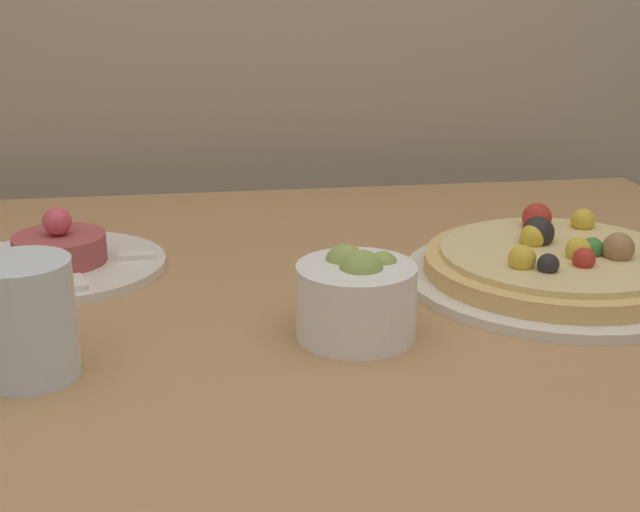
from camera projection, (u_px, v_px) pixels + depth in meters
The scene contains 5 objects.
dining_table at pixel (317, 405), 0.91m from camera, with size 1.06×0.87×0.78m.
pizza_plate at pixel (558, 266), 0.91m from camera, with size 0.31×0.31×0.06m.
tartare_plate at pixel (61, 258), 0.95m from camera, with size 0.22×0.22×0.07m.
small_bowl at pixel (357, 296), 0.78m from camera, with size 0.11×0.11×0.08m.
drinking_glass at pixel (26, 319), 0.70m from camera, with size 0.08×0.08×0.10m.
Camera 1 is at (-0.11, -0.37, 1.10)m, focal length 50.00 mm.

